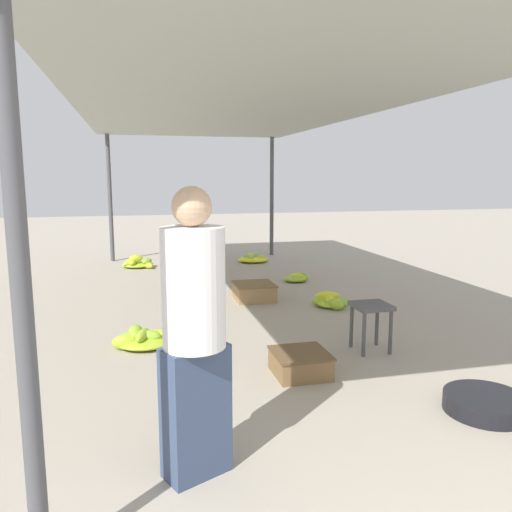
% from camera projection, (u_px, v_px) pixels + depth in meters
% --- Properties ---
extents(canopy_post_front_left, '(0.08, 0.08, 2.45)m').
position_uv_depth(canopy_post_front_left, '(21.00, 290.00, 1.94)').
color(canopy_post_front_left, '#4C4C51').
rests_on(canopy_post_front_left, ground).
extents(canopy_post_back_left, '(0.08, 0.08, 2.45)m').
position_uv_depth(canopy_post_back_left, '(110.00, 199.00, 9.66)').
color(canopy_post_back_left, '#4C4C51').
rests_on(canopy_post_back_left, ground).
extents(canopy_post_back_right, '(0.08, 0.08, 2.45)m').
position_uv_depth(canopy_post_back_right, '(272.00, 197.00, 10.42)').
color(canopy_post_back_right, '#4C4C51').
rests_on(canopy_post_back_right, ground).
extents(canopy_tarp, '(3.66, 8.45, 0.04)m').
position_uv_depth(canopy_tarp, '(232.00, 108.00, 5.98)').
color(canopy_tarp, '#9EA399').
rests_on(canopy_tarp, canopy_post_front_left).
extents(vendor_foreground, '(0.45, 0.45, 1.61)m').
position_uv_depth(vendor_foreground, '(194.00, 331.00, 2.69)').
color(vendor_foreground, '#384766').
rests_on(vendor_foreground, ground).
extents(stool, '(0.34, 0.34, 0.46)m').
position_uv_depth(stool, '(371.00, 313.00, 4.75)').
color(stool, '#4C4C4C').
rests_on(stool, ground).
extents(basin_black, '(0.58, 0.58, 0.12)m').
position_uv_depth(basin_black, '(485.00, 404.00, 3.55)').
color(basin_black, black).
rests_on(basin_black, ground).
extents(banana_pile_left_0, '(0.62, 0.53, 0.20)m').
position_uv_depth(banana_pile_left_0, '(142.00, 339.00, 4.92)').
color(banana_pile_left_0, '#C5D329').
rests_on(banana_pile_left_0, ground).
extents(banana_pile_left_1, '(0.61, 0.61, 0.25)m').
position_uv_depth(banana_pile_left_1, '(137.00, 263.00, 9.14)').
color(banana_pile_left_1, '#C1D12A').
rests_on(banana_pile_left_1, ground).
extents(banana_pile_right_0, '(0.54, 0.46, 0.19)m').
position_uv_depth(banana_pile_right_0, '(332.00, 302.00, 6.38)').
color(banana_pile_right_0, '#A1C52F').
rests_on(banana_pile_right_0, ground).
extents(banana_pile_right_1, '(0.40, 0.33, 0.15)m').
position_uv_depth(banana_pile_right_1, '(297.00, 278.00, 7.91)').
color(banana_pile_right_1, '#74B337').
rests_on(banana_pile_right_1, ground).
extents(banana_pile_right_2, '(0.59, 0.57, 0.15)m').
position_uv_depth(banana_pile_right_2, '(253.00, 259.00, 9.75)').
color(banana_pile_right_2, '#BACF2B').
rests_on(banana_pile_right_2, ground).
extents(crate_near, '(0.46, 0.46, 0.20)m').
position_uv_depth(crate_near, '(300.00, 363.00, 4.21)').
color(crate_near, brown).
rests_on(crate_near, ground).
extents(crate_mid, '(0.54, 0.54, 0.23)m').
position_uv_depth(crate_mid, '(254.00, 291.00, 6.76)').
color(crate_mid, '#9E7A4C').
rests_on(crate_mid, ground).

